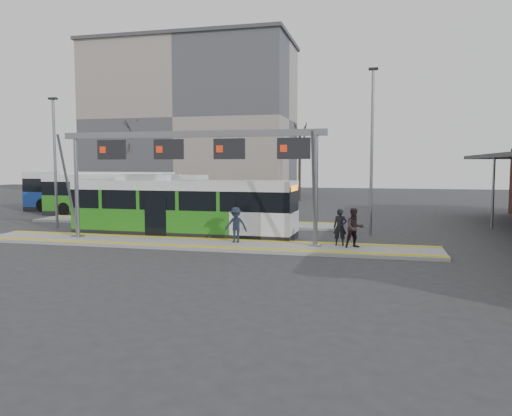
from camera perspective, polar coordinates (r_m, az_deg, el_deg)
The scene contains 18 objects.
ground at distance 23.61m, azimuth -6.73°, elevation -4.26°, with size 120.00×120.00×0.00m, color #2D2D30.
platform_main at distance 23.60m, azimuth -6.73°, elevation -4.08°, with size 22.00×3.00×0.15m, color gray.
platform_second at distance 32.43m, azimuth -8.41°, elevation -1.62°, with size 20.00×3.00×0.15m, color gray.
tactile_main at distance 23.59m, azimuth -6.74°, elevation -3.88°, with size 22.00×2.65×0.02m.
tactile_second at distance 33.48m, azimuth -7.67°, elevation -1.26°, with size 20.00×0.35×0.02m.
gantry at distance 23.68m, azimuth -7.41°, elevation 6.20°, with size 13.00×1.68×5.20m.
apartment_block at distance 62.17m, azimuth -7.32°, elevation 9.97°, with size 24.50×12.50×18.40m.
hero_bus at distance 26.51m, azimuth -8.39°, elevation -0.01°, with size 11.92×2.79×3.26m.
bg_bus_green at distance 37.83m, azimuth -14.81°, elevation 1.37°, with size 12.18×2.75×3.04m.
bg_bus_blue at distance 41.61m, azimuth -17.64°, elevation 1.72°, with size 12.38×3.40×3.19m.
passenger_a at distance 22.76m, azimuth 9.59°, elevation -2.16°, with size 0.60×0.40×1.65m, color black.
passenger_b at distance 22.26m, azimuth 11.19°, elevation -2.25°, with size 0.84×0.65×1.72m, color black.
passenger_c at distance 23.29m, azimuth -2.32°, elevation -1.93°, with size 1.07×0.61×1.65m, color #1B2230.
tree_left at distance 55.54m, azimuth 2.19°, elevation 8.27°, with size 1.40×1.40×9.17m.
tree_mid at distance 52.06m, azimuth 5.03°, elevation 7.76°, with size 1.40×1.40×8.32m.
tree_far at distance 59.09m, azimuth -13.86°, elevation 7.89°, with size 1.40×1.40×9.11m.
lamp_west at distance 31.80m, azimuth -21.99°, elevation 5.17°, with size 0.50×0.25×7.68m.
lamp_east at distance 27.41m, azimuth 13.10°, elevation 6.72°, with size 0.50×0.25×8.85m.
Camera 1 is at (8.19, -21.82, 3.79)m, focal length 35.00 mm.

